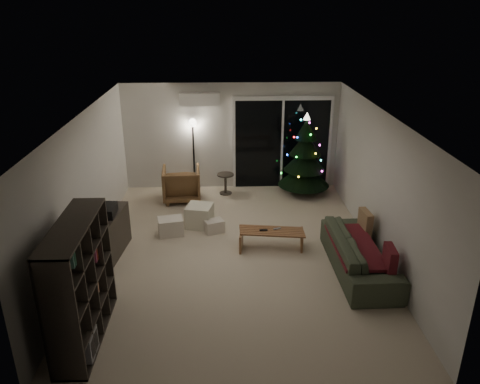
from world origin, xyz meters
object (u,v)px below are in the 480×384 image
Objects in this scene: coffee_table at (272,239)px; media_cabinet at (107,235)px; bookshelf at (64,283)px; sofa at (360,254)px; christmas_tree at (305,154)px; armchair at (182,184)px.

media_cabinet is at bearing -170.20° from coffee_table.
bookshelf reaches higher than coffee_table.
media_cabinet is (0.00, 2.20, -0.45)m from bookshelf.
christmas_tree is at bearing 5.54° from sofa.
bookshelf is at bearing -128.48° from christmas_tree.
media_cabinet is 2.68m from armchair.
bookshelf is at bearing -133.93° from coffee_table.
bookshelf is 0.77× the size of sofa.
coffee_table is at bearing 59.39° from sofa.
media_cabinet is at bearing 61.57° from armchair.
sofa is 1.87× the size of coffee_table.
coffee_table is (-1.38, 0.79, -0.13)m from sofa.
christmas_tree is at bearing -177.88° from armchair.
bookshelf is 0.87× the size of christmas_tree.
coffee_table is (1.80, -2.33, -0.20)m from armchair.
armchair is at bearing 71.91° from media_cabinet.
coffee_table is at bearing 123.79° from armchair.
armchair reaches higher than coffee_table.
media_cabinet is 1.47× the size of armchair.
armchair is at bearing 44.76° from sofa.
sofa is (4.30, 1.51, -0.52)m from bookshelf.
christmas_tree reaches higher than bookshelf.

